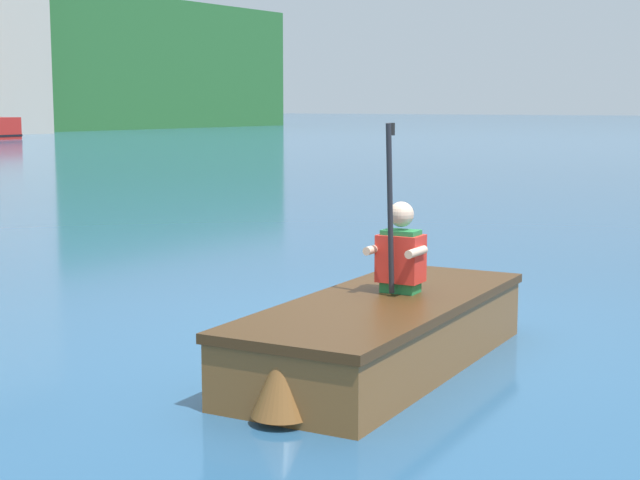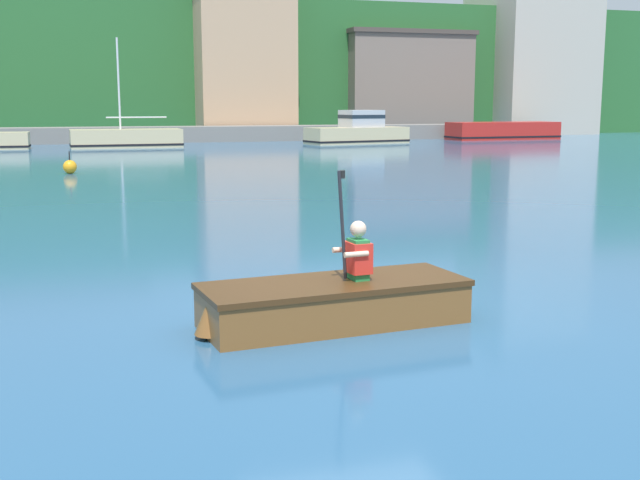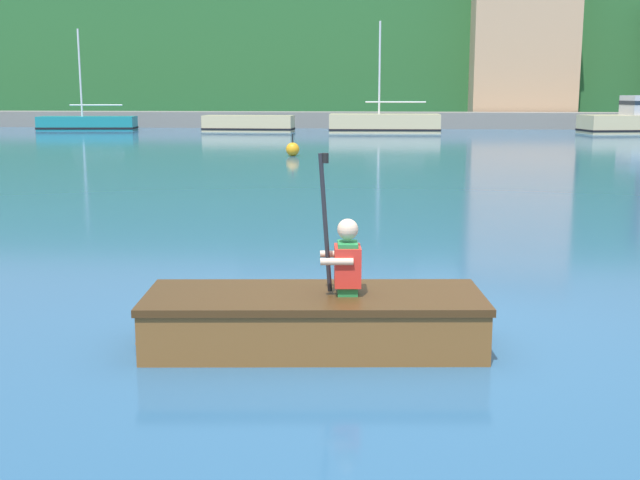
% 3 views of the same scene
% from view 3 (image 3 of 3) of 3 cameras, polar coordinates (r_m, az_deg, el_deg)
% --- Properties ---
extents(ground_plane, '(300.00, 300.00, 0.00)m').
position_cam_3_polar(ground_plane, '(7.06, 4.05, -6.57)').
color(ground_plane, '#28567F').
extents(shoreline_ridge, '(120.00, 20.00, 9.14)m').
position_cam_3_polar(shoreline_ridge, '(61.74, 5.53, 12.80)').
color(shoreline_ridge, '#28602D').
rests_on(shoreline_ridge, ground).
extents(waterfront_warehouse_left, '(11.79, 9.69, 10.06)m').
position_cam_3_polar(waterfront_warehouse_left, '(56.91, 0.82, 13.52)').
color(waterfront_warehouse_left, '#B2A899').
rests_on(waterfront_warehouse_left, ground).
extents(waterfront_office_block_center, '(6.31, 9.58, 9.90)m').
position_cam_3_polar(waterfront_office_block_center, '(53.30, 13.82, 13.34)').
color(waterfront_office_block_center, tan).
rests_on(waterfront_office_block_center, ground).
extents(marina_dock, '(55.54, 2.40, 0.90)m').
position_cam_3_polar(marina_dock, '(46.70, 5.40, 8.50)').
color(marina_dock, slate).
rests_on(marina_dock, ground).
extents(moored_boat_dock_west_inner, '(5.67, 2.20, 5.53)m').
position_cam_3_polar(moored_boat_dock_west_inner, '(41.35, 4.60, 8.25)').
color(moored_boat_dock_west_inner, '#CCB789').
rests_on(moored_boat_dock_west_inner, ground).
extents(moored_boat_dock_center_near, '(4.75, 1.59, 0.83)m').
position_cam_3_polar(moored_boat_dock_center_near, '(42.38, -5.10, 8.21)').
color(moored_boat_dock_center_near, '#CCB789').
rests_on(moored_boat_dock_center_near, ground).
extents(moored_boat_dock_east_end, '(5.30, 2.17, 5.32)m').
position_cam_3_polar(moored_boat_dock_east_end, '(45.37, -16.21, 7.96)').
color(moored_boat_dock_east_end, '#197A84').
rests_on(moored_boat_dock_east_end, ground).
extents(rowboat_foreground, '(2.89, 1.28, 0.46)m').
position_cam_3_polar(rowboat_foreground, '(6.57, -0.79, -5.51)').
color(rowboat_foreground, brown).
rests_on(rowboat_foreground, ground).
extents(person_paddler, '(0.36, 0.38, 1.14)m').
position_cam_3_polar(person_paddler, '(6.46, 1.88, -1.45)').
color(person_paddler, '#267F3F').
rests_on(person_paddler, rowboat_foreground).
extents(channel_buoy, '(0.44, 0.44, 0.72)m').
position_cam_3_polar(channel_buoy, '(26.15, -1.96, 6.47)').
color(channel_buoy, orange).
rests_on(channel_buoy, ground).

